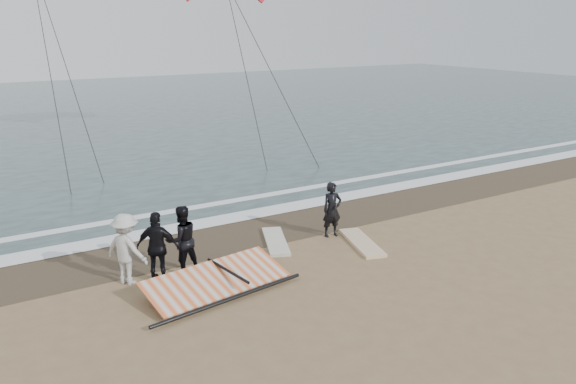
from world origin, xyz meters
name	(u,v)px	position (x,y,z in m)	size (l,w,h in m)	color
ground	(353,281)	(0.00, 0.00, 0.00)	(120.00, 120.00, 0.00)	#8C704C
sea	(79,112)	(0.00, 33.00, 0.01)	(120.00, 54.00, 0.02)	#233838
wet_sand	(267,228)	(0.00, 4.50, 0.01)	(120.00, 2.80, 0.01)	#4C3D2B
foam_near	(247,215)	(0.00, 5.90, 0.03)	(120.00, 0.90, 0.01)	white
foam_far	(225,202)	(0.00, 7.60, 0.03)	(120.00, 0.45, 0.01)	white
man_main	(332,210)	(1.38, 2.88, 0.85)	(0.62, 0.41, 1.69)	black
board_white	(362,243)	(1.75, 1.88, 0.05)	(0.63, 2.26, 0.09)	silver
board_cream	(276,241)	(-0.37, 3.28, 0.05)	(0.58, 2.19, 0.09)	beige
trio_cluster	(153,245)	(-4.23, 2.72, 0.91)	(2.47, 1.47, 1.83)	black
sail_rig	(212,281)	(-3.20, 1.46, 0.19)	(4.05, 2.17, 0.49)	black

